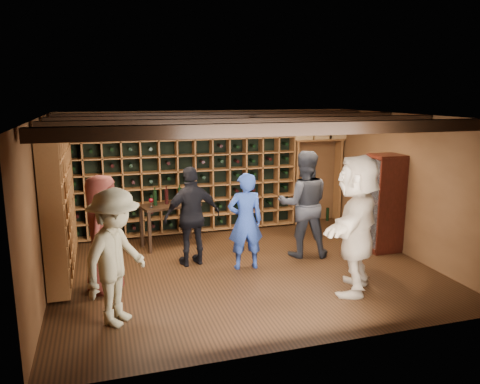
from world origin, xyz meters
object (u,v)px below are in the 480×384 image
object	(u,v)px
display_cabinet	(384,205)
guest_red_floral	(103,234)
guest_woman_black	(192,216)
tasting_table	(170,209)
guest_beige	(356,224)
man_blue_shirt	(245,221)
man_grey_suit	(304,204)
guest_khaki	(116,257)

from	to	relation	value
display_cabinet	guest_red_floral	bearing A→B (deg)	-175.35
guest_woman_black	tasting_table	bearing A→B (deg)	-89.17
guest_woman_black	guest_beige	bearing A→B (deg)	129.43
man_blue_shirt	guest_woman_black	xyz separation A→B (m)	(-0.80, 0.42, 0.04)
man_blue_shirt	tasting_table	world-z (taller)	man_blue_shirt
guest_red_floral	man_blue_shirt	bearing A→B (deg)	-66.07
man_blue_shirt	tasting_table	xyz separation A→B (m)	(-1.01, 1.51, -0.08)
display_cabinet	guest_woman_black	world-z (taller)	display_cabinet
guest_woman_black	guest_beige	xyz separation A→B (m)	(2.05, -1.73, 0.17)
man_grey_suit	guest_beige	bearing A→B (deg)	108.72
display_cabinet	man_blue_shirt	distance (m)	2.68
guest_khaki	guest_beige	size ratio (longest dim) A/B	0.86
display_cabinet	guest_khaki	bearing A→B (deg)	-162.92
man_blue_shirt	man_grey_suit	xyz separation A→B (m)	(1.17, 0.29, 0.14)
display_cabinet	guest_beige	size ratio (longest dim) A/B	0.87
man_grey_suit	guest_beige	size ratio (longest dim) A/B	0.93
man_blue_shirt	man_grey_suit	distance (m)	1.21
man_blue_shirt	guest_khaki	xyz separation A→B (m)	(-2.10, -1.34, 0.07)
man_blue_shirt	guest_beige	world-z (taller)	guest_beige
display_cabinet	tasting_table	xyz separation A→B (m)	(-3.69, 1.38, -0.13)
guest_beige	guest_red_floral	bearing A→B (deg)	-67.76
man_grey_suit	guest_beige	world-z (taller)	guest_beige
guest_beige	display_cabinet	bearing A→B (deg)	174.24
guest_woman_black	guest_red_floral	bearing A→B (deg)	15.29
man_blue_shirt	guest_beige	xyz separation A→B (m)	(1.26, -1.31, 0.21)
tasting_table	guest_woman_black	bearing A→B (deg)	-92.16
guest_red_floral	guest_woman_black	distance (m)	1.60
guest_red_floral	guest_khaki	bearing A→B (deg)	-155.67
man_blue_shirt	guest_red_floral	world-z (taller)	guest_red_floral
man_grey_suit	guest_khaki	size ratio (longest dim) A/B	1.08
display_cabinet	guest_woman_black	size ratio (longest dim) A/B	1.04
guest_khaki	man_grey_suit	bearing A→B (deg)	-27.05
man_grey_suit	guest_beige	distance (m)	1.61
guest_beige	guest_khaki	bearing A→B (deg)	-50.71
man_blue_shirt	guest_beige	distance (m)	1.83
display_cabinet	guest_woman_black	xyz separation A→B (m)	(-3.47, 0.29, -0.02)
man_blue_shirt	tasting_table	distance (m)	1.82
tasting_table	guest_beige	bearing A→B (deg)	-64.56
guest_red_floral	guest_beige	distance (m)	3.65
guest_woman_black	guest_khaki	size ratio (longest dim) A/B	0.97
man_blue_shirt	guest_khaki	size ratio (longest dim) A/B	0.92
display_cabinet	tasting_table	distance (m)	3.94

